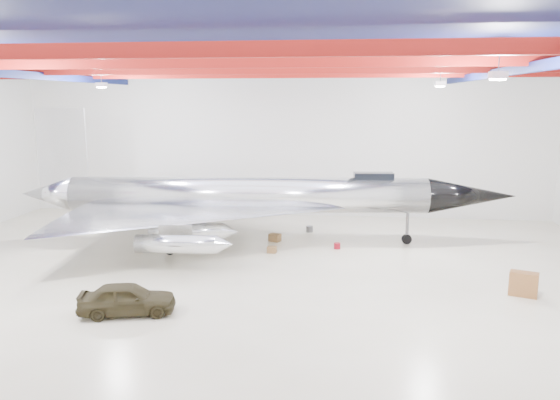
# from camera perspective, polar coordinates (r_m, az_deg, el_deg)

# --- Properties ---
(floor) EXTENTS (40.00, 40.00, 0.00)m
(floor) POSITION_cam_1_polar(r_m,az_deg,el_deg) (28.10, -3.32, -7.90)
(floor) COLOR beige
(floor) RESTS_ON ground
(wall_back) EXTENTS (40.00, 0.00, 40.00)m
(wall_back) POSITION_cam_1_polar(r_m,az_deg,el_deg) (41.63, 0.24, 5.91)
(wall_back) COLOR silver
(wall_back) RESTS_ON floor
(ceiling) EXTENTS (40.00, 40.00, 0.00)m
(ceiling) POSITION_cam_1_polar(r_m,az_deg,el_deg) (26.73, -3.59, 15.07)
(ceiling) COLOR #0A0F38
(ceiling) RESTS_ON wall_back
(ceiling_structure) EXTENTS (39.50, 29.50, 1.08)m
(ceiling_structure) POSITION_cam_1_polar(r_m,az_deg,el_deg) (26.69, -3.57, 13.62)
(ceiling_structure) COLOR maroon
(ceiling_structure) RESTS_ON ceiling
(jet_aircraft) EXTENTS (30.53, 18.93, 8.32)m
(jet_aircraft) POSITION_cam_1_polar(r_m,az_deg,el_deg) (33.66, -3.39, 0.01)
(jet_aircraft) COLOR silver
(jet_aircraft) RESTS_ON floor
(jeep) EXTENTS (4.24, 2.49, 1.35)m
(jeep) POSITION_cam_1_polar(r_m,az_deg,el_deg) (23.99, -15.68, -9.89)
(jeep) COLOR #322B19
(jeep) RESTS_ON floor
(desk) EXTENTS (1.36, 1.01, 1.12)m
(desk) POSITION_cam_1_polar(r_m,az_deg,el_deg) (27.51, 24.10, -8.02)
(desk) COLOR brown
(desk) RESTS_ON floor
(toolbox_red) EXTENTS (0.55, 0.47, 0.34)m
(toolbox_red) POSITION_cam_1_polar(r_m,az_deg,el_deg) (37.52, -6.35, -2.93)
(toolbox_red) COLOR maroon
(toolbox_red) RESTS_ON floor
(parts_bin) EXTENTS (0.83, 0.75, 0.47)m
(parts_bin) POSITION_cam_1_polar(r_m,az_deg,el_deg) (34.53, -0.54, -3.94)
(parts_bin) COLOR olive
(parts_bin) RESTS_ON floor
(crate_small) EXTENTS (0.48, 0.43, 0.28)m
(crate_small) POSITION_cam_1_polar(r_m,az_deg,el_deg) (36.68, -10.47, -3.40)
(crate_small) COLOR #59595B
(crate_small) RESTS_ON floor
(tool_chest) EXTENTS (0.48, 0.48, 0.35)m
(tool_chest) POSITION_cam_1_polar(r_m,az_deg,el_deg) (33.02, 5.99, -4.79)
(tool_chest) COLOR maroon
(tool_chest) RESTS_ON floor
(oil_barrel) EXTENTS (0.55, 0.46, 0.37)m
(oil_barrel) POSITION_cam_1_polar(r_m,az_deg,el_deg) (32.02, -0.86, -5.21)
(oil_barrel) COLOR olive
(oil_barrel) RESTS_ON floor
(spares_box) EXTENTS (0.58, 0.58, 0.41)m
(spares_box) POSITION_cam_1_polar(r_m,az_deg,el_deg) (36.89, 3.11, -3.05)
(spares_box) COLOR #59595B
(spares_box) RESTS_ON floor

